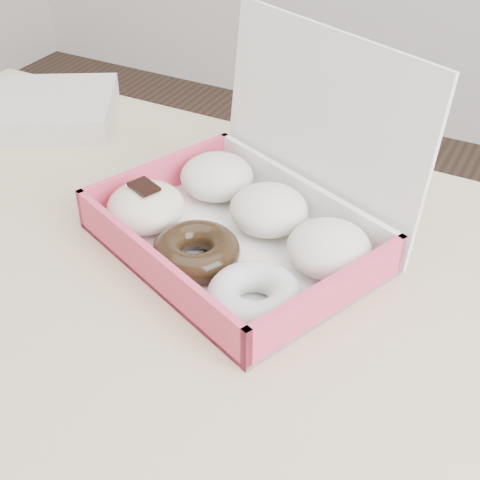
% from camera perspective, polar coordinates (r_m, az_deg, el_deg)
% --- Properties ---
extents(table, '(1.20, 0.80, 0.75)m').
position_cam_1_polar(table, '(0.84, -7.19, -7.45)').
color(table, '#CDB987').
rests_on(table, ground).
extents(donut_box, '(0.41, 0.38, 0.24)m').
position_cam_1_polar(donut_box, '(0.82, 0.36, 2.01)').
color(donut_box, white).
rests_on(donut_box, table).
extents(newspapers, '(0.31, 0.29, 0.04)m').
position_cam_1_polar(newspapers, '(1.17, -16.83, 10.70)').
color(newspapers, silver).
rests_on(newspapers, table).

